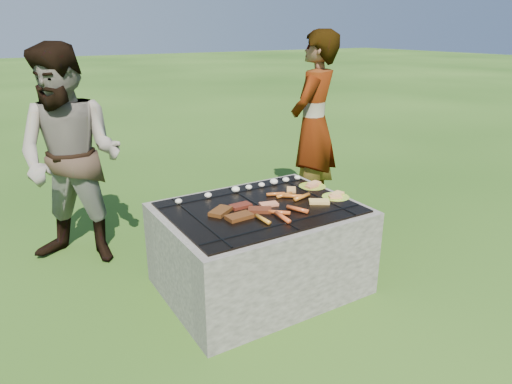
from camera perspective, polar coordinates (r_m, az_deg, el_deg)
lawn at (r=3.34m, az=0.45°, el=-11.63°), size 60.00×60.00×0.00m
fire_pit at (r=3.20m, az=0.47°, el=-7.32°), size 1.30×1.00×0.62m
mushrooms at (r=3.39m, az=-0.50°, el=0.72°), size 1.05×0.06×0.04m
pork_slabs at (r=2.95m, az=-2.22°, el=-2.45°), size 0.41×0.28×0.02m
sausages at (r=3.05m, az=3.76°, el=-1.70°), size 0.54×0.50×0.03m
bread_on_grate at (r=3.18m, az=5.11°, el=-0.91°), size 0.47×0.44×0.02m
plate_far at (r=3.48m, az=7.07°, el=0.73°), size 0.24×0.24×0.03m
plate_near at (r=3.29m, az=9.95°, el=-0.59°), size 0.21×0.21×0.03m
cook at (r=4.39m, az=7.21°, el=8.21°), size 0.76×0.68×1.74m
bystander at (r=3.65m, az=-22.06°, el=3.89°), size 1.02×0.99×1.66m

